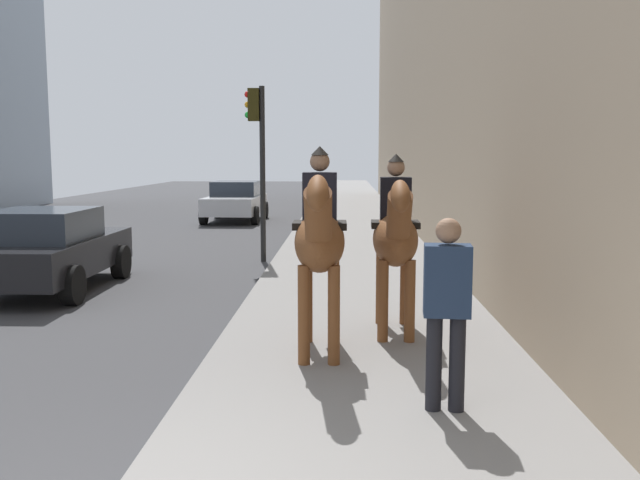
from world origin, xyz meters
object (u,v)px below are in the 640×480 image
Objects in this scene: pedestrian_greeting at (447,301)px; traffic_light_near_curb at (258,145)px; car_near_lane at (236,201)px; mounted_horse_far at (396,236)px; car_mid_lane at (47,249)px; mounted_horse_near at (320,239)px.

pedestrian_greeting is 9.77m from traffic_light_near_curb.
pedestrian_greeting is 19.34m from car_near_lane.
mounted_horse_far is 0.57× the size of car_near_lane.
pedestrian_greeting is at bearing 6.82° from mounted_horse_far.
car_near_lane is at bearing -5.87° from car_mid_lane.
traffic_light_near_curb is at bearing 21.32° from pedestrian_greeting.
mounted_horse_far is 1.33× the size of pedestrian_greeting.
mounted_horse_far reaches higher than pedestrian_greeting.
pedestrian_greeting reaches higher than car_mid_lane.
car_near_lane is 13.01m from car_mid_lane.
car_near_lane is (17.06, 3.63, -0.69)m from mounted_horse_near.
traffic_light_near_curb reaches higher than mounted_horse_near.
mounted_horse_near is at bearing -42.66° from mounted_horse_far.
traffic_light_near_curb reaches higher than car_mid_lane.
traffic_light_near_curb is at bearing 13.22° from car_near_lane.
mounted_horse_near reaches higher than car_near_lane.
mounted_horse_far is 0.58× the size of car_mid_lane.
mounted_horse_near is 2.06m from pedestrian_greeting.
mounted_horse_near is at bearing -168.01° from traffic_light_near_curb.
traffic_light_near_curb is (9.25, 2.77, 1.49)m from pedestrian_greeting.
mounted_horse_far is (0.94, -0.91, -0.07)m from mounted_horse_near.
mounted_horse_far is 0.58× the size of traffic_light_near_curb.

